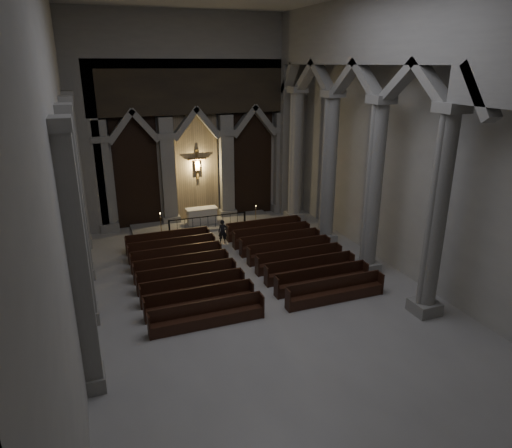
{
  "coord_description": "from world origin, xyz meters",
  "views": [
    {
      "loc": [
        -6.22,
        -14.91,
        9.24
      ],
      "look_at": [
        0.52,
        3.0,
        2.5
      ],
      "focal_mm": 32.0,
      "sensor_mm": 36.0,
      "label": 1
    }
  ],
  "objects_px": {
    "candle_stand_left": "(162,233)",
    "candle_stand_right": "(256,220)",
    "pews": "(241,266)",
    "worshipper": "(223,232)",
    "altar": "(202,215)",
    "altar_rail": "(208,221)"
  },
  "relations": [
    {
      "from": "altar_rail",
      "to": "altar",
      "type": "bearing_deg",
      "value": 96.94
    },
    {
      "from": "altar_rail",
      "to": "worshipper",
      "type": "height_order",
      "value": "worshipper"
    },
    {
      "from": "candle_stand_left",
      "to": "pews",
      "type": "distance_m",
      "value": 6.09
    },
    {
      "from": "candle_stand_left",
      "to": "candle_stand_right",
      "type": "xyz_separation_m",
      "value": [
        5.72,
        0.43,
        -0.09
      ]
    },
    {
      "from": "candle_stand_left",
      "to": "worshipper",
      "type": "height_order",
      "value": "candle_stand_left"
    },
    {
      "from": "altar",
      "to": "pews",
      "type": "xyz_separation_m",
      "value": [
        0.12,
        -7.02,
        -0.31
      ]
    },
    {
      "from": "altar",
      "to": "worshipper",
      "type": "xyz_separation_m",
      "value": [
        0.34,
        -3.24,
        0.03
      ]
    },
    {
      "from": "altar_rail",
      "to": "pews",
      "type": "bearing_deg",
      "value": -90.0
    },
    {
      "from": "worshipper",
      "to": "candle_stand_left",
      "type": "bearing_deg",
      "value": 174.0
    },
    {
      "from": "altar",
      "to": "worshipper",
      "type": "height_order",
      "value": "worshipper"
    },
    {
      "from": "pews",
      "to": "worshipper",
      "type": "relative_size",
      "value": 7.38
    },
    {
      "from": "candle_stand_right",
      "to": "worshipper",
      "type": "distance_m",
      "value": 3.39
    },
    {
      "from": "candle_stand_right",
      "to": "pews",
      "type": "relative_size",
      "value": 0.13
    },
    {
      "from": "altar_rail",
      "to": "candle_stand_left",
      "type": "height_order",
      "value": "candle_stand_left"
    },
    {
      "from": "altar_rail",
      "to": "candle_stand_left",
      "type": "bearing_deg",
      "value": -167.3
    },
    {
      "from": "candle_stand_right",
      "to": "altar_rail",
      "type": "bearing_deg",
      "value": 176.02
    },
    {
      "from": "candle_stand_right",
      "to": "worshipper",
      "type": "relative_size",
      "value": 0.96
    },
    {
      "from": "altar_rail",
      "to": "candle_stand_right",
      "type": "xyz_separation_m",
      "value": [
        2.91,
        -0.2,
        -0.26
      ]
    },
    {
      "from": "altar",
      "to": "altar_rail",
      "type": "bearing_deg",
      "value": -83.06
    },
    {
      "from": "candle_stand_left",
      "to": "altar",
      "type": "bearing_deg",
      "value": 30.94
    },
    {
      "from": "candle_stand_left",
      "to": "pews",
      "type": "height_order",
      "value": "candle_stand_left"
    },
    {
      "from": "candle_stand_left",
      "to": "worshipper",
      "type": "bearing_deg",
      "value": -28.1
    }
  ]
}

